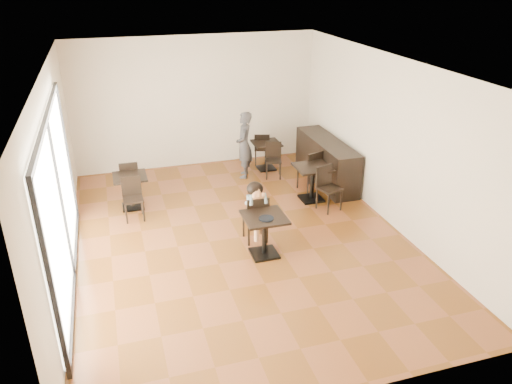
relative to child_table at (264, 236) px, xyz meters
name	(u,v)px	position (x,y,z in m)	size (l,w,h in m)	color
floor	(240,237)	(-0.26, 0.72, -0.38)	(6.00, 8.00, 0.01)	brown
ceiling	(237,65)	(-0.26, 0.72, 2.82)	(6.00, 8.00, 0.01)	white
wall_back	(196,102)	(-0.26, 4.72, 1.22)	(6.00, 0.01, 3.20)	beige
wall_front	(337,287)	(-0.26, -3.28, 1.22)	(6.00, 0.01, 3.20)	beige
wall_left	(57,177)	(-3.26, 0.72, 1.22)	(0.01, 8.00, 3.20)	beige
wall_right	(390,142)	(2.74, 0.72, 1.22)	(0.01, 8.00, 3.20)	beige
storefront_window	(59,201)	(-3.23, 0.22, 1.02)	(0.04, 4.50, 2.60)	white
child_table	(264,236)	(0.00, 0.00, 0.00)	(0.72, 0.72, 0.76)	black
child_chair	(255,218)	(0.00, 0.55, 0.08)	(0.41, 0.41, 0.92)	black
child	(255,212)	(0.00, 0.55, 0.20)	(0.41, 0.58, 1.16)	gray
plate	(266,218)	(0.00, -0.10, 0.39)	(0.26, 0.26, 0.02)	black
pizza_slice	(258,195)	(0.00, 0.36, 0.62)	(0.27, 0.21, 0.06)	#E1AB6C
adult_patron	(244,145)	(0.63, 3.55, 0.41)	(0.58, 0.38, 1.59)	#3C3C43
cafe_table_mid	(312,183)	(1.68, 1.86, 0.01)	(0.73, 0.73, 0.78)	black
cafe_table_left	(132,192)	(-2.08, 2.60, -0.02)	(0.68, 0.68, 0.72)	black
cafe_table_back	(266,156)	(1.28, 3.85, -0.03)	(0.66, 0.66, 0.70)	black
chair_mid_a	(309,170)	(1.83, 2.41, 0.08)	(0.42, 0.42, 0.93)	black
chair_mid_b	(330,189)	(1.83, 1.31, 0.08)	(0.42, 0.42, 0.93)	black
chair_left_a	(129,179)	(-2.08, 3.15, 0.05)	(0.39, 0.39, 0.86)	black
chair_left_b	(133,199)	(-2.08, 2.05, 0.05)	(0.39, 0.39, 0.86)	black
chair_back_a	(262,148)	(1.28, 4.22, 0.04)	(0.38, 0.38, 0.84)	black
chair_back_b	(273,161)	(1.28, 3.30, 0.04)	(0.38, 0.38, 0.84)	black
service_counter	(327,161)	(2.39, 2.72, 0.12)	(0.60, 2.40, 1.00)	black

